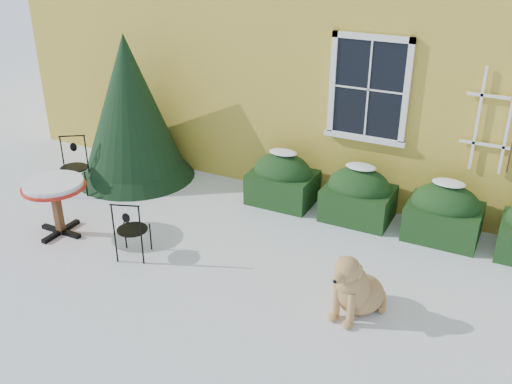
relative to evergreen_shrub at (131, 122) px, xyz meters
The scene contains 7 objects.
ground 4.01m from the evergreen_shrub, 36.01° to the right, with size 80.00×80.00×0.00m, color white.
hedge_row 4.83m from the evergreen_shrub, ahead, with size 4.95×0.80×0.91m.
evergreen_shrub is the anchor object (origin of this frame).
bistro_table 2.27m from the evergreen_shrub, 82.10° to the right, with size 0.92×0.92×0.86m.
patio_chair_near 2.89m from the evergreen_shrub, 52.86° to the right, with size 0.51×0.50×0.89m.
patio_chair_far 1.24m from the evergreen_shrub, 118.19° to the right, with size 0.59×0.59×0.97m.
dog 5.32m from the evergreen_shrub, 23.20° to the right, with size 0.70×0.95×0.89m.
Camera 1 is at (3.21, -5.27, 4.28)m, focal length 40.00 mm.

